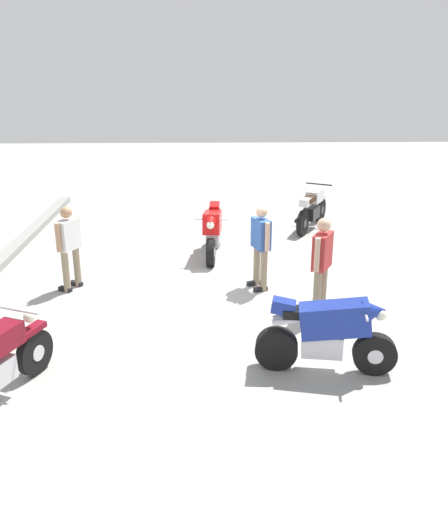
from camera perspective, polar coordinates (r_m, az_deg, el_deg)
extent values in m
plane|color=#9E9E99|center=(10.74, -0.71, -3.12)|extent=(40.00, 40.00, 0.00)
cylinder|color=black|center=(15.23, 9.86, 4.69)|extent=(0.62, 0.41, 0.64)
cylinder|color=black|center=(13.90, 8.09, 3.36)|extent=(0.62, 0.41, 0.64)
cylinder|color=black|center=(15.23, 9.86, 4.69)|extent=(0.26, 0.23, 0.22)
cylinder|color=black|center=(13.90, 8.09, 3.36)|extent=(0.26, 0.23, 0.22)
cube|color=black|center=(14.49, 8.97, 4.39)|extent=(0.63, 0.51, 0.32)
cube|color=silver|center=(14.58, 9.30, 6.09)|extent=(0.64, 0.55, 0.30)
cube|color=silver|center=(15.15, 9.93, 5.97)|extent=(0.46, 0.35, 0.08)
cube|color=#382314|center=(14.16, 8.75, 5.81)|extent=(0.65, 0.51, 0.12)
cube|color=silver|center=(13.88, 8.35, 5.47)|extent=(0.39, 0.34, 0.18)
cylinder|color=black|center=(14.18, 7.81, 3.92)|extent=(0.54, 0.36, 0.16)
cylinder|color=black|center=(14.83, 9.74, 7.28)|extent=(0.36, 0.63, 0.04)
sphere|color=silver|center=(15.08, 9.95, 6.69)|extent=(0.16, 0.16, 0.16)
cylinder|color=black|center=(8.18, -18.86, -9.35)|extent=(0.64, 0.35, 0.64)
cylinder|color=silver|center=(8.18, -18.86, -9.35)|extent=(0.26, 0.21, 0.22)
cube|color=maroon|center=(7.58, -21.99, -7.85)|extent=(0.64, 0.51, 0.30)
cube|color=maroon|center=(8.02, -19.13, -7.15)|extent=(0.47, 0.32, 0.08)
cylinder|color=silver|center=(7.69, -20.60, -5.20)|extent=(0.30, 0.66, 0.04)
sphere|color=silver|center=(7.92, -19.40, -5.93)|extent=(0.16, 0.16, 0.16)
cylinder|color=black|center=(11.70, -1.38, 0.39)|extent=(0.61, 0.21, 0.60)
cylinder|color=black|center=(12.98, -0.94, 2.32)|extent=(0.62, 0.27, 0.60)
cylinder|color=silver|center=(11.70, -1.38, 0.39)|extent=(0.22, 0.20, 0.21)
cylinder|color=silver|center=(12.98, -0.94, 2.32)|extent=(0.22, 0.20, 0.21)
cube|color=silver|center=(12.36, -1.14, 1.92)|extent=(0.58, 0.32, 0.32)
cube|color=red|center=(12.10, -1.20, 3.51)|extent=(1.01, 0.44, 0.57)
cone|color=red|center=(11.56, -1.38, 3.52)|extent=(0.38, 0.37, 0.39)
cube|color=black|center=(12.47, -1.07, 4.32)|extent=(0.62, 0.31, 0.12)
cube|color=red|center=(12.74, -0.98, 5.02)|extent=(0.36, 0.25, 0.23)
cylinder|color=silver|center=(12.74, -1.35, 4.18)|extent=(0.40, 0.12, 0.17)
cylinder|color=silver|center=(12.73, -0.63, 4.18)|extent=(0.40, 0.12, 0.17)
cylinder|color=silver|center=(11.69, -1.34, 3.80)|extent=(0.09, 0.70, 0.04)
sphere|color=silver|center=(11.50, -1.41, 3.17)|extent=(0.16, 0.16, 0.16)
cylinder|color=black|center=(8.02, 15.22, -9.70)|extent=(0.25, 0.62, 0.60)
cylinder|color=black|center=(7.93, 5.41, -9.43)|extent=(0.31, 0.63, 0.60)
cylinder|color=silver|center=(8.02, 15.22, -9.70)|extent=(0.21, 0.23, 0.21)
cylinder|color=silver|center=(7.93, 5.41, -9.43)|extent=(0.21, 0.23, 0.21)
cube|color=silver|center=(7.90, 10.02, -8.96)|extent=(0.36, 0.60, 0.32)
cube|color=navy|center=(7.73, 11.31, -6.37)|extent=(0.50, 1.03, 0.57)
cone|color=navy|center=(7.73, 15.24, -5.47)|extent=(0.39, 0.40, 0.39)
cube|color=black|center=(7.67, 8.35, -5.80)|extent=(0.35, 0.63, 0.12)
cube|color=navy|center=(7.63, 6.12, -5.17)|extent=(0.27, 0.37, 0.23)
cylinder|color=silver|center=(7.64, 6.44, -6.66)|extent=(0.15, 0.40, 0.17)
cylinder|color=silver|center=(7.78, 6.46, -6.15)|extent=(0.15, 0.40, 0.17)
cylinder|color=silver|center=(7.70, 14.22, -5.31)|extent=(0.70, 0.14, 0.04)
sphere|color=silver|center=(7.76, 15.79, -5.82)|extent=(0.16, 0.16, 0.16)
cylinder|color=gray|center=(9.69, 10.12, -3.27)|extent=(0.18, 0.18, 0.85)
cube|color=black|center=(9.86, 9.65, -5.28)|extent=(0.21, 0.28, 0.08)
cylinder|color=gray|center=(9.39, 9.51, -3.99)|extent=(0.18, 0.18, 0.85)
cube|color=black|center=(9.57, 9.04, -6.05)|extent=(0.21, 0.28, 0.08)
cube|color=#B23333|center=(9.29, 10.08, 0.50)|extent=(0.53, 0.42, 0.60)
cylinder|color=#D8AD8C|center=(9.54, 10.59, 1.10)|extent=(0.12, 0.12, 0.57)
cylinder|color=#D8AD8C|center=(9.02, 9.55, 0.09)|extent=(0.12, 0.12, 0.57)
sphere|color=#D8AD8C|center=(9.15, 10.24, 3.15)|extent=(0.23, 0.23, 0.23)
cylinder|color=gray|center=(10.97, -14.87, -1.05)|extent=(0.17, 0.17, 0.80)
cube|color=black|center=(11.14, -14.95, -2.74)|extent=(0.21, 0.28, 0.08)
cylinder|color=gray|center=(10.75, -15.93, -1.58)|extent=(0.17, 0.17, 0.80)
cube|color=black|center=(10.92, -16.00, -3.30)|extent=(0.21, 0.28, 0.08)
cube|color=silver|center=(10.65, -15.72, 2.13)|extent=(0.50, 0.40, 0.57)
cylinder|color=tan|center=(10.84, -14.81, 2.61)|extent=(0.12, 0.12, 0.53)
cylinder|color=tan|center=(10.45, -16.67, 1.82)|extent=(0.12, 0.12, 0.53)
sphere|color=tan|center=(10.53, -15.92, 4.33)|extent=(0.22, 0.22, 0.22)
cylinder|color=gray|center=(10.69, 3.38, -0.96)|extent=(0.17, 0.17, 0.80)
cube|color=black|center=(10.79, 3.06, -2.79)|extent=(0.18, 0.28, 0.08)
cylinder|color=gray|center=(10.42, 4.11, -1.53)|extent=(0.17, 0.17, 0.80)
cube|color=black|center=(10.53, 3.77, -3.40)|extent=(0.18, 0.28, 0.08)
cube|color=#3359A5|center=(10.33, 3.83, 2.30)|extent=(0.50, 0.36, 0.57)
cylinder|color=#D8AD8C|center=(10.56, 3.21, 2.79)|extent=(0.12, 0.12, 0.53)
cylinder|color=#D8AD8C|center=(10.10, 4.48, 1.97)|extent=(0.12, 0.12, 0.53)
sphere|color=#D8AD8C|center=(10.22, 3.88, 4.56)|extent=(0.22, 0.22, 0.22)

